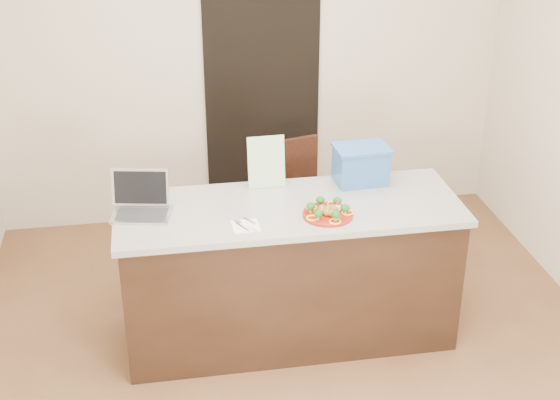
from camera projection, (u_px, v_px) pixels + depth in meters
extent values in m
plane|color=brown|center=(296.00, 357.00, 4.81)|extent=(4.00, 4.00, 0.00)
plane|color=beige|center=(249.00, 55.00, 5.97)|extent=(4.00, 0.00, 4.00)
cube|color=black|center=(262.00, 98.00, 6.13)|extent=(0.90, 0.02, 2.00)
cube|color=black|center=(289.00, 275.00, 4.83)|extent=(2.00, 0.70, 0.88)
cube|color=beige|center=(289.00, 209.00, 4.63)|extent=(2.06, 0.76, 0.04)
cylinder|color=maroon|center=(328.00, 215.00, 4.50)|extent=(0.29, 0.29, 0.02)
torus|color=maroon|center=(328.00, 214.00, 4.50)|extent=(0.29, 0.29, 0.01)
sphere|color=olive|center=(328.00, 210.00, 4.49)|extent=(0.04, 0.04, 0.04)
sphere|color=olive|center=(322.00, 208.00, 4.50)|extent=(0.04, 0.04, 0.04)
sphere|color=olive|center=(322.00, 211.00, 4.47)|extent=(0.04, 0.04, 0.04)
sphere|color=olive|center=(326.00, 213.00, 4.45)|extent=(0.04, 0.04, 0.04)
sphere|color=olive|center=(332.00, 212.00, 4.46)|extent=(0.04, 0.04, 0.04)
sphere|color=olive|center=(334.00, 210.00, 4.48)|extent=(0.04, 0.04, 0.04)
sphere|color=olive|center=(332.00, 208.00, 4.51)|extent=(0.04, 0.04, 0.04)
ellipsoid|color=#124312|center=(337.00, 201.00, 4.55)|extent=(0.05, 0.05, 0.04)
ellipsoid|color=#124312|center=(320.00, 200.00, 4.56)|extent=(0.05, 0.05, 0.04)
ellipsoid|color=#124312|center=(311.00, 206.00, 4.49)|extent=(0.05, 0.05, 0.04)
ellipsoid|color=#124312|center=(318.00, 213.00, 4.40)|extent=(0.05, 0.05, 0.04)
ellipsoid|color=#124312|center=(336.00, 214.00, 4.39)|extent=(0.05, 0.05, 0.04)
ellipsoid|color=#124312|center=(345.00, 208.00, 4.47)|extent=(0.05, 0.05, 0.04)
torus|color=yellow|center=(333.00, 204.00, 4.59)|extent=(0.07, 0.07, 0.01)
torus|color=yellow|center=(311.00, 207.00, 4.55)|extent=(0.07, 0.07, 0.01)
torus|color=yellow|center=(312.00, 218.00, 4.43)|extent=(0.07, 0.07, 0.01)
torus|color=yellow|center=(335.00, 221.00, 4.40)|extent=(0.07, 0.07, 0.01)
torus|color=yellow|center=(348.00, 213.00, 4.49)|extent=(0.07, 0.07, 0.01)
cube|color=white|center=(246.00, 226.00, 4.39)|extent=(0.15, 0.15, 0.01)
cube|color=#B6B7BB|center=(242.00, 227.00, 4.36)|extent=(0.07, 0.11, 0.00)
cube|color=#B6B7BB|center=(241.00, 222.00, 4.42)|extent=(0.05, 0.06, 0.00)
cube|color=silver|center=(252.00, 228.00, 4.35)|extent=(0.06, 0.08, 0.01)
cube|color=#B6B7BB|center=(250.00, 221.00, 4.43)|extent=(0.07, 0.09, 0.00)
cylinder|color=silver|center=(338.00, 210.00, 4.51)|extent=(0.03, 0.03, 0.05)
cylinder|color=silver|center=(338.00, 205.00, 4.49)|extent=(0.02, 0.02, 0.01)
cylinder|color=#AF1712|center=(338.00, 203.00, 4.49)|extent=(0.03, 0.03, 0.01)
cylinder|color=#AF1712|center=(338.00, 211.00, 4.51)|extent=(0.04, 0.04, 0.02)
cube|color=#B6B6BB|center=(142.00, 214.00, 4.50)|extent=(0.38, 0.30, 0.02)
cube|color=#B6B6BB|center=(140.00, 187.00, 4.55)|extent=(0.34, 0.12, 0.22)
cube|color=black|center=(140.00, 188.00, 4.55)|extent=(0.31, 0.10, 0.19)
cube|color=#252528|center=(142.00, 214.00, 4.49)|extent=(0.31, 0.22, 0.00)
cube|color=white|center=(266.00, 162.00, 4.79)|extent=(0.23, 0.06, 0.33)
cube|color=#2C599F|center=(361.00, 166.00, 4.87)|extent=(0.33, 0.24, 0.22)
cube|color=#2C599F|center=(362.00, 148.00, 4.82)|extent=(0.35, 0.26, 0.02)
cube|color=black|center=(296.00, 211.00, 5.61)|extent=(0.50, 0.50, 0.04)
cube|color=black|center=(291.00, 169.00, 5.66)|extent=(0.40, 0.15, 0.47)
cylinder|color=black|center=(276.00, 252.00, 5.53)|extent=(0.03, 0.03, 0.44)
cylinder|color=black|center=(324.00, 247.00, 5.58)|extent=(0.03, 0.03, 0.44)
cylinder|color=black|center=(268.00, 228.00, 5.84)|extent=(0.03, 0.03, 0.44)
cylinder|color=black|center=(314.00, 225.00, 5.89)|extent=(0.03, 0.03, 0.44)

